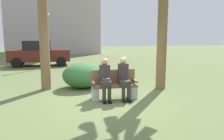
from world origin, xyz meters
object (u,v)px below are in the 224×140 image
Objects in this scene: shrub_near_bench at (83,75)px; parked_car_near at (39,53)px; park_bench at (114,86)px; street_lamp at (48,34)px; seated_man_left at (105,77)px; building_backdrop at (55,7)px; seated_man_right at (124,76)px.

parked_car_near is at bearing 110.03° from shrub_near_bench.
park_bench is 0.41× the size of street_lamp.
seated_man_left is 22.70m from building_backdrop.
building_backdrop is at bearing 88.82° from parked_car_near.
seated_man_left is (-0.30, -0.13, 0.31)m from park_bench.
street_lamp is (-2.39, 7.72, 1.39)m from seated_man_left.
parked_car_near is 1.17× the size of street_lamp.
street_lamp is (-2.69, 7.60, 1.70)m from park_bench.
seated_man_right is (0.58, 0.01, 0.02)m from seated_man_left.
seated_man_left is at bearing -71.42° from shrub_near_bench.
shrub_near_bench is 0.38× the size of parked_car_near.
building_backdrop reaches higher than parked_car_near.
parked_car_near is at bearing 126.68° from street_lamp.
street_lamp is 14.69m from building_backdrop.
seated_man_right is at bearing -68.90° from street_lamp.
street_lamp is at bearing 109.51° from park_bench.
parked_car_near is at bearing 111.75° from park_bench.
park_bench is 0.45m from seated_man_right.
park_bench is at bearing -68.25° from parked_car_near.
parked_car_near is at bearing 113.09° from seated_man_right.
seated_man_right is 0.85× the size of shrub_near_bench.
shrub_near_bench is at bearing 108.58° from seated_man_left.
seated_man_right reaches higher than shrub_near_bench.
seated_man_right is at bearing -56.18° from shrub_near_bench.
shrub_near_bench is (-0.59, 1.76, -0.23)m from seated_man_left.
building_backdrop reaches higher than street_lamp.
building_backdrop reaches higher than shrub_near_bench.
street_lamp reaches higher than parked_car_near.
seated_man_left is at bearing -82.62° from building_backdrop.
parked_car_near is (-3.71, 8.70, 0.11)m from seated_man_right.
seated_man_left is at bearing -156.89° from park_bench.
seated_man_right reaches higher than seated_man_left.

